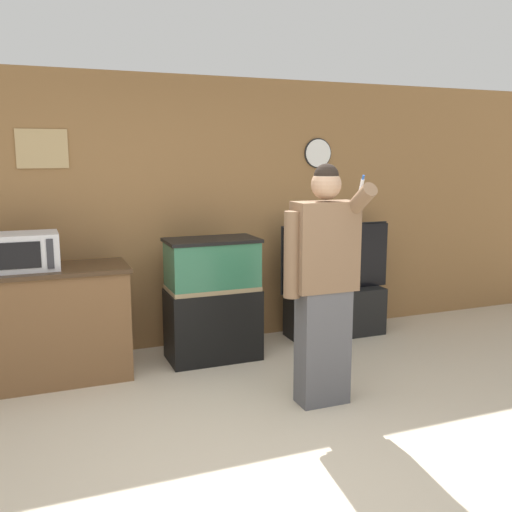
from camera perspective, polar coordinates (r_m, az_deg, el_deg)
ground_plane at (r=3.63m, az=0.55°, el=-20.63°), size 18.00×18.00×0.00m
wall_back_paneled at (r=5.53m, az=-9.15°, el=4.16°), size 10.00×0.08×2.60m
counter_island at (r=5.03m, az=-22.36°, el=-6.61°), size 1.72×0.61×0.95m
microwave at (r=4.90m, az=-22.15°, el=0.42°), size 0.52×0.39×0.29m
aquarium_on_stand at (r=5.23m, az=-4.37°, el=-4.32°), size 0.83×0.46×1.12m
tv_on_stand at (r=6.00m, az=7.93°, el=-4.55°), size 1.22×0.40×1.17m
person_standing at (r=4.21m, az=6.73°, el=-2.61°), size 0.57×0.43×1.80m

